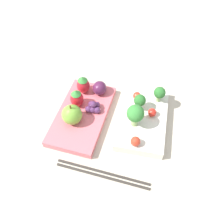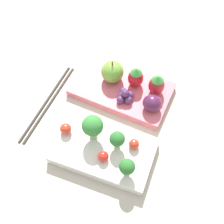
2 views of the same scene
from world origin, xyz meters
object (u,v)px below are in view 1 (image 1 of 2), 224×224
object	(u,v)px
broccoli_floret_2	(160,93)
strawberry_1	(77,98)
broccoli_floret_1	(135,114)
cherry_tomato_1	(137,96)
chopsticks_pair	(103,174)
broccoli_floret_0	(140,101)
strawberry_0	(83,85)
bento_box_savoury	(142,121)
plum	(100,88)
grape_cluster	(93,107)
cherry_tomato_0	(135,141)
cherry_tomato_2	(152,112)
apple	(72,115)
bento_box_fruit	(82,115)

from	to	relation	value
broccoli_floret_2	strawberry_1	bearing A→B (deg)	-79.39
broccoli_floret_1	cherry_tomato_1	bearing A→B (deg)	-179.01
broccoli_floret_2	chopsticks_pair	size ratio (longest dim) A/B	0.21
broccoli_floret_0	strawberry_0	size ratio (longest dim) A/B	0.85
bento_box_savoury	plum	bearing A→B (deg)	-120.57
grape_cluster	broccoli_floret_1	bearing A→B (deg)	72.35
broccoli_floret_0	cherry_tomato_0	size ratio (longest dim) A/B	1.98
broccoli_floret_2	strawberry_0	world-z (taller)	strawberry_0
bento_box_savoury	broccoli_floret_0	xyz separation A→B (m)	(-0.03, -0.01, 0.04)
cherry_tomato_1	cherry_tomato_2	bearing A→B (deg)	40.49
cherry_tomato_0	cherry_tomato_1	bearing A→B (deg)	-176.34
bento_box_savoury	cherry_tomato_0	distance (m)	0.08
broccoli_floret_1	chopsticks_pair	bearing A→B (deg)	-23.28
broccoli_floret_0	cherry_tomato_1	world-z (taller)	broccoli_floret_0
broccoli_floret_0	cherry_tomato_0	world-z (taller)	broccoli_floret_0
broccoli_floret_1	bento_box_savoury	bearing A→B (deg)	138.69
broccoli_floret_2	strawberry_0	xyz separation A→B (m)	(-0.01, -0.20, -0.01)
cherry_tomato_1	apple	world-z (taller)	apple
bento_box_fruit	broccoli_floret_0	bearing A→B (deg)	102.77
apple	plum	xyz separation A→B (m)	(-0.10, 0.05, -0.01)
cherry_tomato_0	plum	world-z (taller)	plum
broccoli_floret_1	apple	size ratio (longest dim) A/B	1.08
cherry_tomato_2	chopsticks_pair	size ratio (longest dim) A/B	0.10
broccoli_floret_0	chopsticks_pair	bearing A→B (deg)	-19.16
cherry_tomato_0	cherry_tomato_1	xyz separation A→B (m)	(-0.14, -0.01, -0.00)
broccoli_floret_1	cherry_tomato_0	xyz separation A→B (m)	(0.05, 0.01, -0.03)
bento_box_savoury	broccoli_floret_2	bearing A→B (deg)	150.45
broccoli_floret_1	apple	distance (m)	0.15
bento_box_savoury	strawberry_1	size ratio (longest dim) A/B	3.87
broccoli_floret_2	grape_cluster	bearing A→B (deg)	-73.07
strawberry_1	plum	world-z (taller)	strawberry_1
cherry_tomato_2	broccoli_floret_0	bearing A→B (deg)	-117.41
bento_box_fruit	broccoli_floret_0	distance (m)	0.15
broccoli_floret_0	apple	distance (m)	0.17
plum	chopsticks_pair	xyz separation A→B (m)	(0.22, 0.05, -0.03)
cherry_tomato_2	strawberry_0	size ratio (longest dim) A/B	0.40
strawberry_0	chopsticks_pair	bearing A→B (deg)	22.26
bento_box_savoury	bento_box_fruit	distance (m)	0.15
chopsticks_pair	apple	bearing A→B (deg)	-141.56
broccoli_floret_2	plum	distance (m)	0.15
bento_box_savoury	broccoli_floret_1	bearing A→B (deg)	-41.31
broccoli_floret_0	broccoli_floret_1	size ratio (longest dim) A/B	0.72
bento_box_savoury	strawberry_0	bearing A→B (deg)	-113.07
broccoli_floret_0	broccoli_floret_1	bearing A→B (deg)	-7.90
cherry_tomato_0	bento_box_fruit	bearing A→B (deg)	-117.54
broccoli_floret_2	strawberry_1	size ratio (longest dim) A/B	0.87
broccoli_floret_0	plum	distance (m)	0.12
broccoli_floret_0	cherry_tomato_1	xyz separation A→B (m)	(-0.03, -0.01, -0.02)
cherry_tomato_0	chopsticks_pair	size ratio (longest dim) A/B	0.11
apple	chopsticks_pair	world-z (taller)	apple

